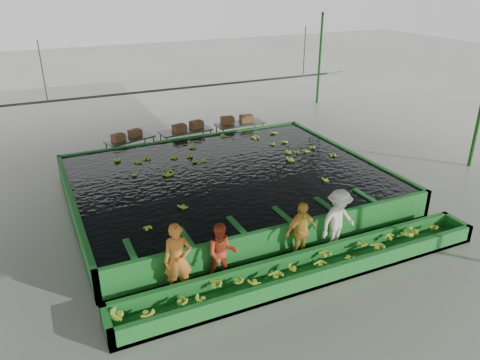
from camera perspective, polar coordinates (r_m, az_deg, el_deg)
name	(u,v)px	position (r m, az deg, el deg)	size (l,w,h in m)	color
ground	(247,215)	(14.65, 0.83, -4.30)	(80.00, 80.00, 0.00)	gray
shed_roof	(248,51)	(13.06, 0.96, 15.43)	(20.00, 22.00, 0.04)	slate
shed_posts	(247,139)	(13.65, 0.89, 4.99)	(20.00, 22.00, 5.00)	#175316
flotation_tank	(227,184)	(15.68, -1.55, -0.50)	(10.00, 8.00, 0.90)	#1E7327
tank_water	(227,173)	(15.52, -1.56, 0.85)	(9.70, 7.70, 0.00)	black
sorting_trough	(310,269)	(11.86, 8.55, -10.65)	(10.00, 1.00, 0.50)	#1E7327
cableway_rail	(189,87)	(17.98, -6.19, 11.16)	(0.08, 0.08, 14.00)	#59605B
rail_hanger_left	(42,71)	(16.88, -22.94, 12.10)	(0.04, 0.04, 2.00)	#59605B
rail_hanger_right	(304,51)	(19.95, 7.85, 15.26)	(0.04, 0.04, 2.00)	#59605B
worker_a	(178,260)	(10.97, -7.59, -9.63)	(0.66, 0.43, 1.81)	orange
worker_b	(222,253)	(11.34, -2.21, -8.92)	(0.76, 0.59, 1.56)	#BE4022
worker_c	(301,232)	(12.20, 7.43, -6.27)	(0.98, 0.41, 1.66)	gold
worker_d	(338,220)	(12.77, 11.89, -4.85)	(1.15, 0.66, 1.78)	white
packing_table_left	(131,149)	(19.37, -13.15, 3.72)	(1.96, 0.78, 0.89)	#59605B
packing_table_mid	(186,141)	(19.74, -6.60, 4.72)	(2.15, 0.86, 0.98)	#59605B
packing_table_right	(240,133)	(20.63, -0.04, 5.70)	(2.11, 0.84, 0.96)	#59605B
box_stack_left	(127,139)	(19.22, -13.59, 4.93)	(1.27, 0.35, 0.27)	brown
box_stack_mid	(188,130)	(19.63, -6.34, 6.12)	(1.35, 0.37, 0.29)	brown
box_stack_right	(237,123)	(20.50, -0.38, 6.99)	(1.41, 0.39, 0.30)	brown
floating_bananas	(218,165)	(16.20, -2.69, 1.85)	(8.50, 5.79, 0.12)	#A6CE30
trough_bananas	(311,264)	(11.78, 8.59, -10.05)	(8.65, 0.58, 0.12)	#A6CE30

